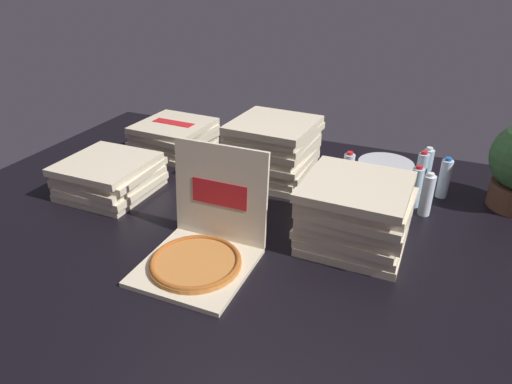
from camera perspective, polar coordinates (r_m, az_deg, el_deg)
ground_plane at (r=2.01m, az=-0.35°, el=-5.16°), size 3.20×2.40×0.02m
open_pizza_box at (r=1.79m, az=-6.87°, el=-6.73°), size 0.41×0.46×0.43m
pizza_stack_left_far at (r=2.86m, az=-10.44°, el=7.00°), size 0.49×0.48×0.18m
pizza_stack_right_mid at (r=1.90m, az=12.61°, el=-2.59°), size 0.45×0.45×0.29m
pizza_stack_center_near at (r=2.43m, az=2.11°, el=5.44°), size 0.47×0.46×0.32m
pizza_stack_left_mid at (r=2.41m, az=-18.14°, el=1.90°), size 0.44×0.44×0.18m
ice_bucket at (r=2.38m, az=16.00°, el=1.76°), size 0.28×0.28×0.17m
water_bottle_0 at (r=2.46m, az=20.30°, el=2.47°), size 0.06×0.06×0.22m
water_bottle_1 at (r=2.43m, az=22.89°, el=1.61°), size 0.06×0.06×0.22m
water_bottle_2 at (r=2.23m, az=20.97°, el=-0.36°), size 0.06×0.06×0.22m
water_bottle_3 at (r=2.29m, az=19.73°, el=0.59°), size 0.06×0.06×0.22m
water_bottle_4 at (r=2.24m, az=12.31°, el=1.12°), size 0.06×0.06×0.22m
water_bottle_5 at (r=2.35m, az=11.67°, el=2.50°), size 0.06×0.06×0.22m
water_bottle_6 at (r=2.52m, az=20.89°, el=2.95°), size 0.06×0.06×0.22m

